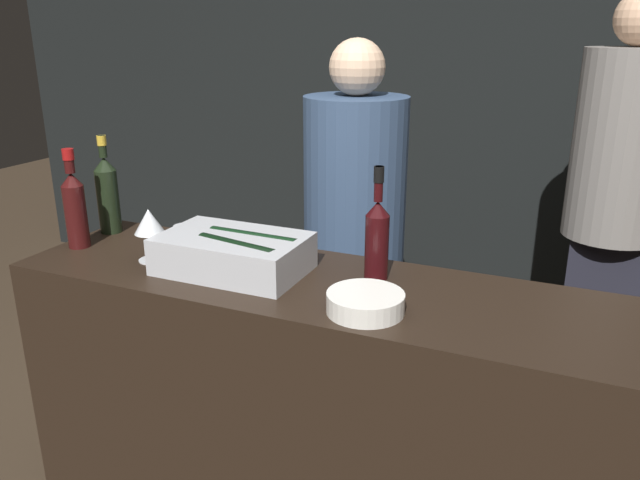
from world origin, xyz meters
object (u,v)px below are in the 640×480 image
object	(u,v)px
ice_bin_with_bottles	(235,252)
red_wine_bottle_tall	(75,206)
wine_glass	(149,223)
candle_votive	(186,235)
bowl_white	(365,302)
person_in_hoodie	(615,197)
red_wine_bottle_black_foil	(377,235)
champagne_bottle	(107,193)
person_blond_tee	(354,229)

from	to	relation	value
ice_bin_with_bottles	red_wine_bottle_tall	world-z (taller)	red_wine_bottle_tall
wine_glass	candle_votive	size ratio (longest dim) A/B	2.06
ice_bin_with_bottles	bowl_white	size ratio (longest dim) A/B	2.14
red_wine_bottle_tall	person_in_hoodie	size ratio (longest dim) A/B	0.18
ice_bin_with_bottles	red_wine_bottle_black_foil	bearing A→B (deg)	16.35
champagne_bottle	red_wine_bottle_tall	distance (m)	0.17
wine_glass	candle_votive	bearing A→B (deg)	89.22
champagne_bottle	red_wine_bottle_tall	bearing A→B (deg)	-85.58
champagne_bottle	person_in_hoodie	bearing A→B (deg)	33.63
red_wine_bottle_tall	person_blond_tee	world-z (taller)	person_blond_tee
wine_glass	candle_votive	distance (m)	0.20
ice_bin_with_bottles	person_in_hoodie	size ratio (longest dim) A/B	0.24
bowl_white	red_wine_bottle_black_foil	bearing A→B (deg)	102.23
red_wine_bottle_black_foil	bowl_white	bearing A→B (deg)	-77.77
bowl_white	person_in_hoodie	xyz separation A→B (m)	(0.60, 1.37, 0.01)
person_blond_tee	ice_bin_with_bottles	bearing A→B (deg)	-6.18
wine_glass	person_in_hoodie	bearing A→B (deg)	43.78
person_in_hoodie	ice_bin_with_bottles	bearing A→B (deg)	-133.81
wine_glass	person_in_hoodie	distance (m)	1.86
wine_glass	champagne_bottle	xyz separation A→B (m)	(-0.32, 0.18, 0.02)
candle_votive	person_in_hoodie	world-z (taller)	person_in_hoodie
ice_bin_with_bottles	champagne_bottle	distance (m)	0.63
person_in_hoodie	person_blond_tee	distance (m)	1.09
person_blond_tee	person_in_hoodie	bearing A→B (deg)	120.47
wine_glass	candle_votive	world-z (taller)	wine_glass
wine_glass	bowl_white	bearing A→B (deg)	-6.71
person_in_hoodie	red_wine_bottle_black_foil	bearing A→B (deg)	-123.50
red_wine_bottle_tall	person_in_hoodie	distance (m)	2.09
candle_votive	red_wine_bottle_black_foil	world-z (taller)	red_wine_bottle_black_foil
red_wine_bottle_tall	person_in_hoodie	xyz separation A→B (m)	(1.65, 1.27, -0.10)
candle_votive	wine_glass	bearing A→B (deg)	-90.78
ice_bin_with_bottles	red_wine_bottle_black_foil	xyz separation A→B (m)	(0.41, 0.12, 0.07)
bowl_white	red_wine_bottle_tall	distance (m)	1.06
wine_glass	red_wine_bottle_tall	bearing A→B (deg)	178.10
bowl_white	champagne_bottle	distance (m)	1.10
bowl_white	red_wine_bottle_tall	world-z (taller)	red_wine_bottle_tall
red_wine_bottle_tall	candle_votive	bearing A→B (deg)	28.63
ice_bin_with_bottles	red_wine_bottle_black_foil	size ratio (longest dim) A/B	1.30
candle_votive	person_in_hoodie	size ratio (longest dim) A/B	0.05
ice_bin_with_bottles	red_wine_bottle_black_foil	distance (m)	0.43
champagne_bottle	red_wine_bottle_black_foil	size ratio (longest dim) A/B	1.04
bowl_white	wine_glass	world-z (taller)	wine_glass
wine_glass	person_blond_tee	world-z (taller)	person_blond_tee
ice_bin_with_bottles	person_blond_tee	xyz separation A→B (m)	(0.10, 0.74, -0.13)
ice_bin_with_bottles	candle_votive	world-z (taller)	ice_bin_with_bottles
person_in_hoodie	champagne_bottle	bearing A→B (deg)	-150.24
bowl_white	person_in_hoodie	world-z (taller)	person_in_hoodie
wine_glass	person_in_hoodie	world-z (taller)	person_in_hoodie
ice_bin_with_bottles	champagne_bottle	xyz separation A→B (m)	(-0.61, 0.15, 0.09)
candle_votive	red_wine_bottle_black_foil	size ratio (longest dim) A/B	0.25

